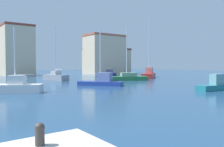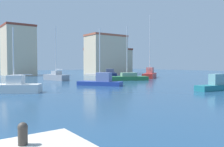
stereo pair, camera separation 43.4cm
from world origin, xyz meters
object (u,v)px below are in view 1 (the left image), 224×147
sailboat_grey_distant_east (56,77)px  sailboat_blue_far_left (102,81)px  motorboat_teal_center_channel (217,85)px  mooring_bollard (40,133)px  sailboat_red_far_right (149,74)px  sailboat_white_behind_lamppost (15,87)px  motorboat_navy_inner_mooring (109,74)px  sailboat_green_outer_mooring (127,77)px

sailboat_grey_distant_east → sailboat_blue_far_left: bearing=-86.7°
motorboat_teal_center_channel → sailboat_grey_distant_east: (-7.23, 24.04, 0.11)m
mooring_bollard → sailboat_red_far_right: size_ratio=0.04×
sailboat_white_behind_lamppost → motorboat_navy_inner_mooring: 26.88m
sailboat_blue_far_left → sailboat_white_behind_lamppost: (-10.60, -1.30, -0.01)m
sailboat_green_outer_mooring → sailboat_grey_distant_east: (-9.58, 7.14, 0.12)m
sailboat_blue_far_left → motorboat_navy_inner_mooring: size_ratio=0.96×
sailboat_red_far_right → motorboat_navy_inner_mooring: size_ratio=1.66×
mooring_bollard → sailboat_blue_far_left: sailboat_blue_far_left is taller
sailboat_blue_far_left → sailboat_green_outer_mooring: 10.41m
sailboat_red_far_right → sailboat_grey_distant_east: size_ratio=1.38×
mooring_bollard → sailboat_green_outer_mooring: bearing=46.2°
sailboat_green_outer_mooring → motorboat_navy_inner_mooring: 8.98m
sailboat_blue_far_left → sailboat_grey_distant_east: (-0.73, 12.62, 0.05)m
sailboat_grey_distant_east → sailboat_red_far_right: bearing=-13.3°
sailboat_grey_distant_east → mooring_bollard: bearing=-113.6°
motorboat_teal_center_channel → motorboat_navy_inner_mooring: bearing=79.0°
mooring_bollard → sailboat_red_far_right: bearing=40.8°
sailboat_green_outer_mooring → sailboat_grey_distant_east: 11.95m
sailboat_blue_far_left → sailboat_red_far_right: 19.08m
sailboat_white_behind_lamppost → motorboat_navy_inner_mooring: bearing=34.9°
sailboat_grey_distant_east → motorboat_navy_inner_mooring: bearing=6.8°
sailboat_white_behind_lamppost → sailboat_red_far_right: sailboat_red_far_right is taller
motorboat_teal_center_channel → sailboat_red_far_right: bearing=61.8°
motorboat_navy_inner_mooring → sailboat_grey_distant_east: size_ratio=0.83×
sailboat_blue_far_left → sailboat_red_far_right: (17.13, 8.42, 0.15)m
sailboat_grey_distant_east → sailboat_white_behind_lamppost: bearing=-125.3°
mooring_bollard → motorboat_navy_inner_mooring: (25.96, 32.99, -0.54)m
sailboat_red_far_right → motorboat_navy_inner_mooring: bearing=135.1°
sailboat_green_outer_mooring → motorboat_teal_center_channel: 17.06m
mooring_bollard → motorboat_teal_center_channel: 22.31m
sailboat_green_outer_mooring → sailboat_white_behind_lamppost: bearing=-160.8°
sailboat_blue_far_left → motorboat_navy_inner_mooring: (11.45, 14.08, 0.03)m
mooring_bollard → motorboat_teal_center_channel: (21.01, 7.49, -0.63)m
sailboat_white_behind_lamppost → motorboat_teal_center_channel: sailboat_white_behind_lamppost is taller
motorboat_teal_center_channel → sailboat_white_behind_lamppost: bearing=149.4°
sailboat_white_behind_lamppost → sailboat_grey_distant_east: bearing=54.7°
mooring_bollard → sailboat_grey_distant_east: bearing=66.4°
mooring_bollard → sailboat_grey_distant_east: sailboat_grey_distant_east is taller
motorboat_navy_inner_mooring → sailboat_grey_distant_east: (-12.18, -1.46, 0.02)m
mooring_bollard → sailboat_grey_distant_east: 34.41m
mooring_bollard → sailboat_green_outer_mooring: (23.36, 24.39, -0.65)m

